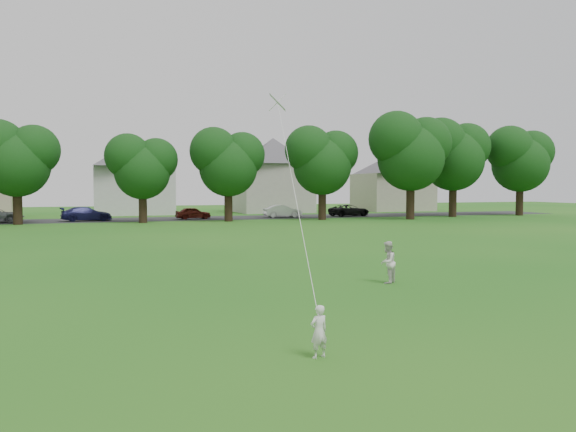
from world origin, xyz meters
name	(u,v)px	position (x,y,z in m)	size (l,w,h in m)	color
ground	(284,325)	(0.00, 0.00, 0.00)	(160.00, 160.00, 0.00)	#165B14
street	(141,219)	(0.00, 42.00, 0.01)	(90.00, 7.00, 0.01)	#2D2D30
toddler	(319,331)	(-0.18, -2.48, 0.48)	(0.35, 0.23, 0.95)	silver
older_boy	(388,262)	(4.78, 4.00, 0.67)	(0.65, 0.51, 1.34)	silver
kite	(291,172)	(1.25, 3.16, 3.47)	(1.87, 6.16, 12.89)	silver
tree_row	(189,147)	(3.69, 36.67, 6.43)	(81.52, 10.47, 11.65)	black
parked_cars	(110,214)	(-2.80, 41.00, 0.61)	(55.60, 2.49, 1.26)	black
house_row	(128,171)	(-0.60, 52.00, 4.73)	(76.86, 13.58, 10.36)	silver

